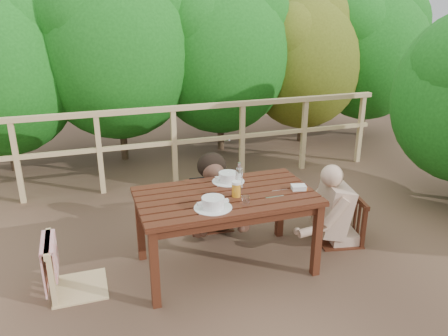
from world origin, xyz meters
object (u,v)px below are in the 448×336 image
object	(u,v)px
chair_far	(209,187)
diner_right	(346,179)
woman	(208,167)
bottle	(239,177)
soup_near	(213,203)
soup_far	(228,178)
beer_glass	(236,190)
table	(226,232)
chair_right	(341,201)
tumbler	(246,201)
butter_tub	(299,188)
chair_left	(74,240)

from	to	relation	value
chair_far	diner_right	size ratio (longest dim) A/B	0.67
woman	bottle	size ratio (longest dim) A/B	5.01
soup_near	soup_far	size ratio (longest dim) A/B	1.04
chair_far	soup_near	xyz separation A→B (m)	(-0.26, -1.00, 0.30)
soup_near	beer_glass	bearing A→B (deg)	30.68
soup_far	bottle	bearing A→B (deg)	-82.63
diner_right	beer_glass	distance (m)	1.16
table	chair_far	xyz separation A→B (m)	(0.08, 0.78, 0.09)
chair_right	tumbler	bearing A→B (deg)	-62.72
chair_right	beer_glass	bearing A→B (deg)	-70.70
bottle	tumbler	bearing A→B (deg)	-100.19
woman	bottle	bearing A→B (deg)	97.70
table	beer_glass	world-z (taller)	beer_glass
table	butter_tub	distance (m)	0.72
chair_far	soup_far	size ratio (longest dim) A/B	2.99
diner_right	beer_glass	xyz separation A→B (m)	(-1.15, -0.16, 0.11)
chair_right	soup_near	distance (m)	1.43
butter_tub	soup_near	bearing A→B (deg)	-158.76
woman	butter_tub	distance (m)	1.05
table	soup_near	distance (m)	0.48
table	chair_left	distance (m)	1.23
beer_glass	tumbler	xyz separation A→B (m)	(0.02, -0.16, -0.03)
table	diner_right	bearing A→B (deg)	4.24
tumbler	soup_far	bearing A→B (deg)	87.10
beer_glass	soup_far	bearing A→B (deg)	82.15
woman	butter_tub	size ratio (longest dim) A/B	10.43
soup_near	tumbler	size ratio (longest dim) A/B	3.75
chair_left	tumbler	world-z (taller)	chair_left
soup_near	butter_tub	bearing A→B (deg)	7.91
table	butter_tub	world-z (taller)	butter_tub
woman	soup_near	size ratio (longest dim) A/B	4.28
chair_right	tumbler	distance (m)	1.18
chair_far	diner_right	distance (m)	1.34
chair_right	bottle	world-z (taller)	bottle
chair_left	soup_near	distance (m)	1.12
table	tumbler	world-z (taller)	tumbler
soup_near	woman	bearing A→B (deg)	75.61
table	woman	distance (m)	0.86
soup_near	beer_glass	xyz separation A→B (m)	(0.24, 0.14, 0.02)
chair_far	beer_glass	world-z (taller)	chair_far
bottle	diner_right	bearing A→B (deg)	1.96
diner_right	chair_far	bearing A→B (deg)	69.53
chair_right	diner_right	bearing A→B (deg)	100.95
chair_left	beer_glass	size ratio (longest dim) A/B	6.18
diner_right	chair_right	bearing A→B (deg)	100.95
chair_far	soup_far	xyz separation A→B (m)	(0.03, -0.52, 0.30)
table	tumbler	xyz separation A→B (m)	(0.08, -0.23, 0.38)
diner_right	soup_near	world-z (taller)	diner_right
chair_right	bottle	xyz separation A→B (m)	(-1.04, -0.04, 0.39)
chair_far	beer_glass	distance (m)	0.91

